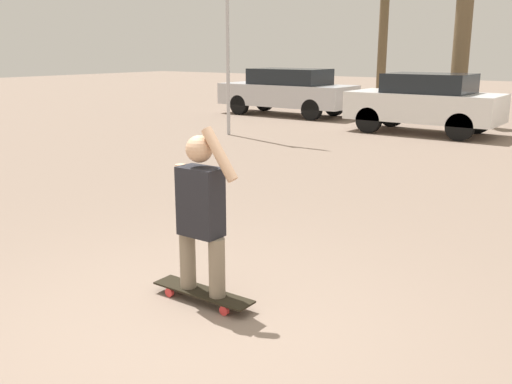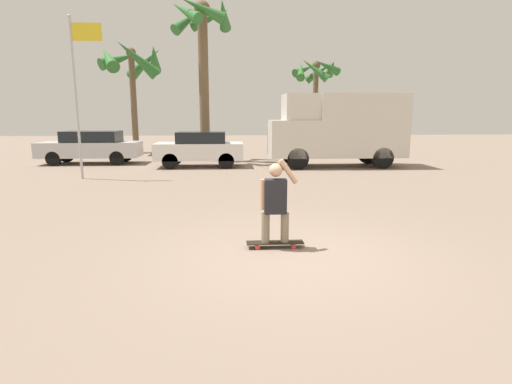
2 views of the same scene
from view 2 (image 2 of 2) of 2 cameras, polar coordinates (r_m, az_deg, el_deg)
The scene contains 10 objects.
ground_plane at distance 6.59m, azimuth 5.33°, elevation -9.10°, with size 80.00×80.00×0.00m, color gray.
skateboard at distance 6.94m, azimuth 2.73°, elevation -7.29°, with size 0.98×0.22×0.10m.
person_skateboarder at distance 6.74m, azimuth 2.78°, elevation -1.03°, with size 0.64×0.22×1.44m.
camper_van at distance 18.18m, azimuth 11.74°, elevation 9.02°, with size 5.89×2.07×3.15m.
parked_car_white at distance 17.89m, azimuth -8.02°, elevation 6.20°, with size 3.82×1.75×1.54m.
parked_car_silver at distance 20.40m, azimuth -22.52°, elevation 6.02°, with size 4.55×1.71×1.53m.
palm_tree_near_van at distance 26.41m, azimuth 8.57°, elevation 16.21°, with size 3.00×3.12×5.78m.
palm_tree_center_background at distance 20.55m, azimuth -7.64°, elevation 21.14°, with size 3.07×3.27×7.65m.
palm_tree_far_left at distance 25.98m, azimuth -17.16°, elevation 17.15°, with size 4.06×4.27×6.52m.
flagpole at distance 15.53m, azimuth -24.07°, elevation 13.78°, with size 1.10×0.12×5.58m.
Camera 2 is at (-1.00, -6.11, 2.25)m, focal length 28.00 mm.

